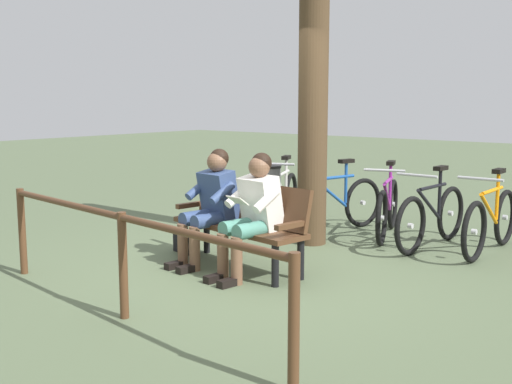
{
  "coord_description": "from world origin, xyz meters",
  "views": [
    {
      "loc": [
        -3.82,
        4.68,
        1.72
      ],
      "look_at": [
        0.23,
        -0.33,
        0.75
      ],
      "focal_mm": 43.95,
      "sensor_mm": 36.0,
      "label": 1
    }
  ],
  "objects_px": {
    "handbag": "(186,242)",
    "bicycle_purple": "(491,222)",
    "person_companion": "(211,201)",
    "bench": "(243,218)",
    "litter_bin": "(267,199)",
    "person_reading": "(253,209)",
    "bicycle_black": "(335,204)",
    "bicycle_green": "(432,217)",
    "bicycle_silver": "(283,199)",
    "tree_trunk": "(314,69)",
    "bicycle_blue": "(388,208)"
  },
  "relations": [
    {
      "from": "handbag",
      "to": "bicycle_purple",
      "type": "height_order",
      "value": "bicycle_purple"
    },
    {
      "from": "person_companion",
      "to": "handbag",
      "type": "bearing_deg",
      "value": -8.28
    },
    {
      "from": "person_companion",
      "to": "bicycle_purple",
      "type": "bearing_deg",
      "value": -124.65
    },
    {
      "from": "bench",
      "to": "litter_bin",
      "type": "xyz_separation_m",
      "value": [
        0.8,
        -1.41,
        -0.07
      ]
    },
    {
      "from": "person_companion",
      "to": "handbag",
      "type": "relative_size",
      "value": 4.0
    },
    {
      "from": "person_reading",
      "to": "bicycle_purple",
      "type": "height_order",
      "value": "person_reading"
    },
    {
      "from": "person_reading",
      "to": "handbag",
      "type": "distance_m",
      "value": 1.33
    },
    {
      "from": "bench",
      "to": "bicycle_black",
      "type": "bearing_deg",
      "value": -76.91
    },
    {
      "from": "bench",
      "to": "bicycle_green",
      "type": "xyz_separation_m",
      "value": [
        -1.15,
        -2.02,
        -0.15
      ]
    },
    {
      "from": "bicycle_silver",
      "to": "bicycle_green",
      "type": "bearing_deg",
      "value": 68.04
    },
    {
      "from": "tree_trunk",
      "to": "bicycle_green",
      "type": "distance_m",
      "value": 2.19
    },
    {
      "from": "bicycle_black",
      "to": "bench",
      "type": "bearing_deg",
      "value": 19.21
    },
    {
      "from": "bench",
      "to": "bicycle_blue",
      "type": "relative_size",
      "value": 1.03
    },
    {
      "from": "person_reading",
      "to": "bicycle_blue",
      "type": "relative_size",
      "value": 0.75
    },
    {
      "from": "bicycle_black",
      "to": "bicycle_silver",
      "type": "bearing_deg",
      "value": -69.34
    },
    {
      "from": "bench",
      "to": "person_reading",
      "type": "relative_size",
      "value": 1.38
    },
    {
      "from": "litter_bin",
      "to": "bicycle_black",
      "type": "distance_m",
      "value": 0.9
    },
    {
      "from": "bench",
      "to": "bicycle_green",
      "type": "distance_m",
      "value": 2.33
    },
    {
      "from": "bicycle_purple",
      "to": "bicycle_green",
      "type": "bearing_deg",
      "value": -78.07
    },
    {
      "from": "bicycle_purple",
      "to": "bicycle_blue",
      "type": "height_order",
      "value": "same"
    },
    {
      "from": "handbag",
      "to": "bicycle_blue",
      "type": "xyz_separation_m",
      "value": [
        -1.38,
        -2.16,
        0.24
      ]
    },
    {
      "from": "bench",
      "to": "tree_trunk",
      "type": "xyz_separation_m",
      "value": [
        0.04,
        -1.32,
        1.54
      ]
    },
    {
      "from": "bicycle_purple",
      "to": "person_companion",
      "type": "bearing_deg",
      "value": -43.19
    },
    {
      "from": "bicycle_silver",
      "to": "bicycle_blue",
      "type": "bearing_deg",
      "value": 76.0
    },
    {
      "from": "handbag",
      "to": "bicycle_silver",
      "type": "bearing_deg",
      "value": -88.26
    },
    {
      "from": "bicycle_green",
      "to": "bicycle_purple",
      "type": "bearing_deg",
      "value": 104.73
    },
    {
      "from": "person_reading",
      "to": "person_companion",
      "type": "relative_size",
      "value": 1.0
    },
    {
      "from": "person_companion",
      "to": "bicycle_blue",
      "type": "bearing_deg",
      "value": -101.35
    },
    {
      "from": "handbag",
      "to": "bicycle_black",
      "type": "bearing_deg",
      "value": -109.78
    },
    {
      "from": "bench",
      "to": "bicycle_blue",
      "type": "height_order",
      "value": "bicycle_blue"
    },
    {
      "from": "bicycle_green",
      "to": "bicycle_silver",
      "type": "xyz_separation_m",
      "value": [
        2.1,
        0.05,
        0.0
      ]
    },
    {
      "from": "handbag",
      "to": "bench",
      "type": "bearing_deg",
      "value": 176.84
    },
    {
      "from": "person_companion",
      "to": "bicycle_green",
      "type": "height_order",
      "value": "person_companion"
    },
    {
      "from": "tree_trunk",
      "to": "litter_bin",
      "type": "relative_size",
      "value": 4.66
    },
    {
      "from": "tree_trunk",
      "to": "bicycle_blue",
      "type": "relative_size",
      "value": 2.56
    },
    {
      "from": "bench",
      "to": "person_companion",
      "type": "bearing_deg",
      "value": 27.32
    },
    {
      "from": "person_reading",
      "to": "bicycle_black",
      "type": "relative_size",
      "value": 0.73
    },
    {
      "from": "person_reading",
      "to": "tree_trunk",
      "type": "distance_m",
      "value": 2.09
    },
    {
      "from": "person_companion",
      "to": "bicycle_purple",
      "type": "distance_m",
      "value": 3.12
    },
    {
      "from": "bench",
      "to": "tree_trunk",
      "type": "height_order",
      "value": "tree_trunk"
    },
    {
      "from": "bicycle_purple",
      "to": "bench",
      "type": "bearing_deg",
      "value": -39.76
    },
    {
      "from": "tree_trunk",
      "to": "litter_bin",
      "type": "distance_m",
      "value": 1.78
    },
    {
      "from": "handbag",
      "to": "bicycle_green",
      "type": "relative_size",
      "value": 0.18
    },
    {
      "from": "litter_bin",
      "to": "bench",
      "type": "bearing_deg",
      "value": 119.43
    },
    {
      "from": "bicycle_purple",
      "to": "handbag",
      "type": "bearing_deg",
      "value": -51.92
    },
    {
      "from": "person_companion",
      "to": "handbag",
      "type": "xyz_separation_m",
      "value": [
        0.55,
        -0.17,
        -0.54
      ]
    },
    {
      "from": "litter_bin",
      "to": "bicycle_purple",
      "type": "distance_m",
      "value": 2.68
    },
    {
      "from": "bench",
      "to": "bicycle_black",
      "type": "relative_size",
      "value": 1.01
    },
    {
      "from": "person_companion",
      "to": "bicycle_blue",
      "type": "relative_size",
      "value": 0.75
    },
    {
      "from": "bench",
      "to": "bicycle_purple",
      "type": "xyz_separation_m",
      "value": [
        -1.78,
        -2.16,
        -0.15
      ]
    }
  ]
}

